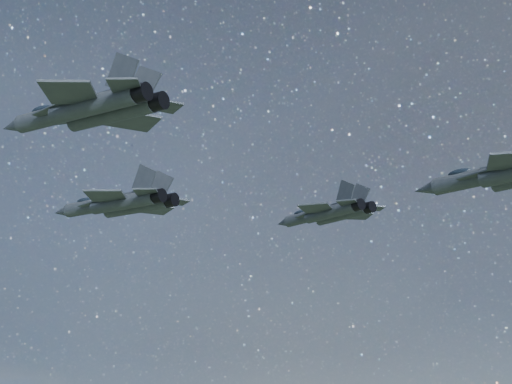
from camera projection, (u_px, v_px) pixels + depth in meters
The scene contains 3 objects.
jet_lead at pixel (121, 203), 77.15m from camera, with size 17.81×12.66×4.53m.
jet_left at pixel (329, 213), 85.53m from camera, with size 16.45×11.09×4.15m.
jet_right at pixel (90, 109), 53.43m from camera, with size 16.61×11.73×4.21m.
Camera 1 is at (36.20, -58.35, 127.12)m, focal length 50.00 mm.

